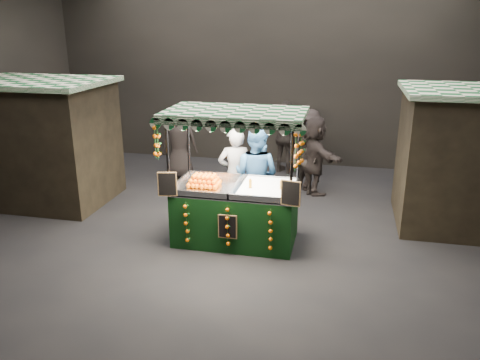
# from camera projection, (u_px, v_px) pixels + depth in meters

# --- Properties ---
(ground) EXTENTS (12.00, 12.00, 0.00)m
(ground) POSITION_uv_depth(u_px,v_px,m) (231.00, 236.00, 8.81)
(ground) COLOR black
(ground) RESTS_ON ground
(market_hall) EXTENTS (12.10, 10.10, 5.05)m
(market_hall) POSITION_uv_depth(u_px,v_px,m) (229.00, 44.00, 7.75)
(market_hall) COLOR black
(market_hall) RESTS_ON ground
(neighbour_stall_left) EXTENTS (3.00, 2.20, 2.60)m
(neighbour_stall_left) POSITION_uv_depth(u_px,v_px,m) (40.00, 141.00, 10.23)
(neighbour_stall_left) COLOR black
(neighbour_stall_left) RESTS_ON ground
(juice_stall) EXTENTS (2.42, 1.42, 2.34)m
(juice_stall) POSITION_uv_depth(u_px,v_px,m) (236.00, 203.00, 8.37)
(juice_stall) COLOR black
(juice_stall) RESTS_ON ground
(vendor_grey) EXTENTS (0.77, 0.63, 1.81)m
(vendor_grey) POSITION_uv_depth(u_px,v_px,m) (235.00, 174.00, 9.36)
(vendor_grey) COLOR gray
(vendor_grey) RESTS_ON ground
(vendor_blue) EXTENTS (1.09, 0.96, 1.91)m
(vendor_blue) POSITION_uv_depth(u_px,v_px,m) (256.00, 175.00, 9.13)
(vendor_blue) COLOR #2A5586
(vendor_blue) RESTS_ON ground
(shopper_0) EXTENTS (0.72, 0.53, 1.80)m
(shopper_0) POSITION_uv_depth(u_px,v_px,m) (82.00, 145.00, 11.60)
(shopper_0) COLOR #282221
(shopper_0) RESTS_ON ground
(shopper_1) EXTENTS (0.93, 0.91, 1.51)m
(shopper_1) POSITION_uv_depth(u_px,v_px,m) (304.00, 161.00, 10.80)
(shopper_1) COLOR #2A2422
(shopper_1) RESTS_ON ground
(shopper_2) EXTENTS (1.18, 0.81, 1.85)m
(shopper_2) POSITION_uv_depth(u_px,v_px,m) (286.00, 137.00, 12.23)
(shopper_2) COLOR #2B2523
(shopper_2) RESTS_ON ground
(shopper_3) EXTENTS (0.95, 1.21, 1.65)m
(shopper_3) POSITION_uv_depth(u_px,v_px,m) (310.00, 142.00, 12.21)
(shopper_3) COLOR #2C2424
(shopper_3) RESTS_ON ground
(shopper_4) EXTENTS (0.98, 0.74, 1.81)m
(shopper_4) POSITION_uv_depth(u_px,v_px,m) (179.00, 142.00, 11.85)
(shopper_4) COLOR black
(shopper_4) RESTS_ON ground
(shopper_5) EXTENTS (1.30, 1.66, 1.75)m
(shopper_5) POSITION_uv_depth(u_px,v_px,m) (315.00, 155.00, 10.77)
(shopper_5) COLOR #2E2725
(shopper_5) RESTS_ON ground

